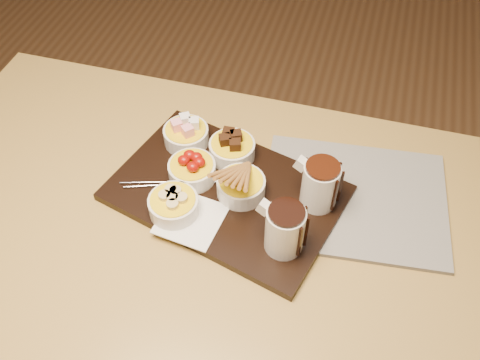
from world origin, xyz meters
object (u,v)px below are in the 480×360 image
(serving_board, at_px, (226,193))
(bowl_strawberries, at_px, (192,171))
(dining_table, at_px, (180,242))
(pitcher_milk_chocolate, at_px, (320,185))
(newspaper, at_px, (354,198))
(pitcher_dark_chocolate, at_px, (285,230))

(serving_board, xyz_separation_m, bowl_strawberries, (-0.08, 0.02, 0.03))
(dining_table, distance_m, bowl_strawberries, 0.16)
(serving_board, height_order, pitcher_milk_chocolate, pitcher_milk_chocolate)
(dining_table, distance_m, newspaper, 0.38)
(pitcher_milk_chocolate, height_order, newspaper, pitcher_milk_chocolate)
(pitcher_dark_chocolate, bearing_deg, bowl_strawberries, 167.35)
(bowl_strawberries, xyz_separation_m, pitcher_dark_chocolate, (0.22, -0.12, 0.03))
(bowl_strawberries, bearing_deg, serving_board, -11.45)
(dining_table, bearing_deg, bowl_strawberries, 86.02)
(serving_board, bearing_deg, bowl_strawberries, -176.42)
(newspaper, bearing_deg, dining_table, -164.14)
(pitcher_milk_chocolate, distance_m, newspaper, 0.10)
(serving_board, distance_m, pitcher_dark_chocolate, 0.19)
(newspaper, bearing_deg, bowl_strawberries, -178.17)
(serving_board, height_order, bowl_strawberries, bowl_strawberries)
(pitcher_milk_chocolate, bearing_deg, bowl_strawberries, -163.61)
(serving_board, xyz_separation_m, pitcher_dark_chocolate, (0.14, -0.10, 0.06))
(pitcher_dark_chocolate, bearing_deg, newspaper, 69.64)
(bowl_strawberries, xyz_separation_m, newspaper, (0.34, 0.05, -0.03))
(pitcher_dark_chocolate, distance_m, pitcher_milk_chocolate, 0.13)
(dining_table, relative_size, bowl_strawberries, 12.00)
(dining_table, relative_size, pitcher_milk_chocolate, 11.94)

